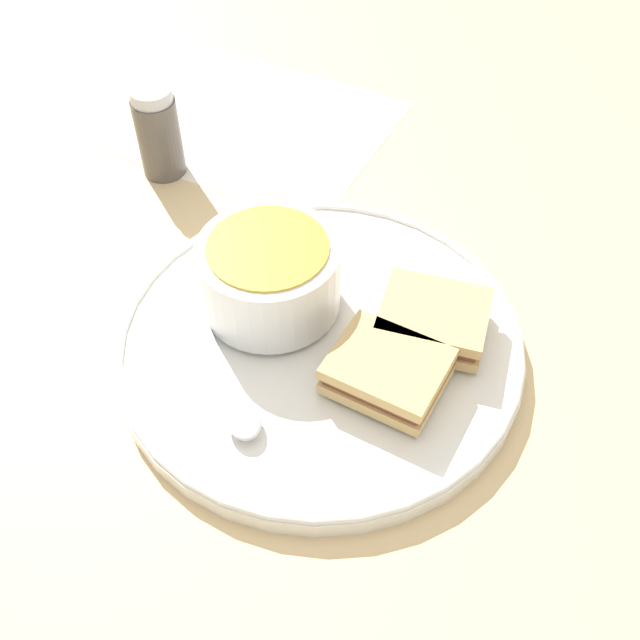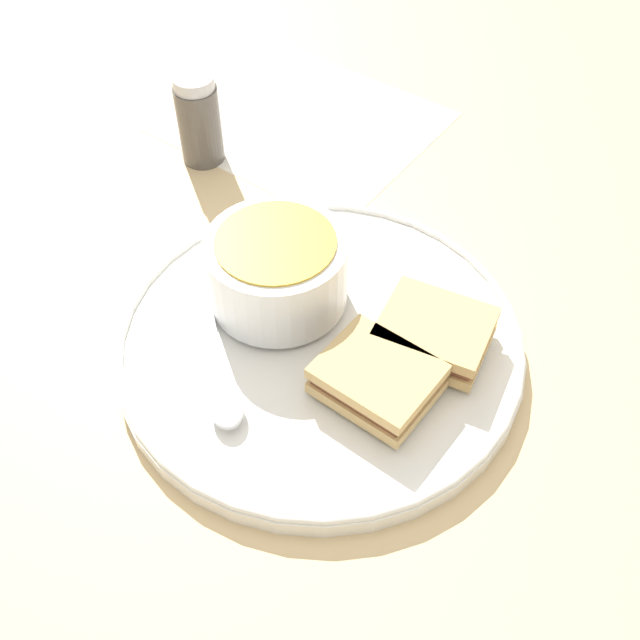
% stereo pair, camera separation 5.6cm
% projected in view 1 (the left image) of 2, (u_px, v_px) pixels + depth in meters
% --- Properties ---
extents(ground_plane, '(2.40, 2.40, 0.00)m').
position_uv_depth(ground_plane, '(320.00, 349.00, 0.58)').
color(ground_plane, '#D1B27F').
extents(plate, '(0.31, 0.31, 0.02)m').
position_uv_depth(plate, '(320.00, 341.00, 0.58)').
color(plate, white).
rests_on(plate, ground_plane).
extents(soup_bowl, '(0.11, 0.11, 0.06)m').
position_uv_depth(soup_bowl, '(270.00, 274.00, 0.57)').
color(soup_bowl, white).
rests_on(soup_bowl, plate).
extents(spoon, '(0.10, 0.10, 0.01)m').
position_uv_depth(spoon, '(238.00, 409.00, 0.52)').
color(spoon, silver).
rests_on(spoon, plate).
extents(sandwich_half_near, '(0.07, 0.08, 0.03)m').
position_uv_depth(sandwich_half_near, '(387.00, 371.00, 0.53)').
color(sandwich_half_near, tan).
rests_on(sandwich_half_near, plate).
extents(sandwich_half_far, '(0.07, 0.09, 0.03)m').
position_uv_depth(sandwich_half_far, '(433.00, 319.00, 0.56)').
color(sandwich_half_far, tan).
rests_on(sandwich_half_far, plate).
extents(salt_shaker, '(0.04, 0.04, 0.09)m').
position_uv_depth(salt_shaker, '(158.00, 132.00, 0.70)').
color(salt_shaker, '#4C4742').
rests_on(salt_shaker, ground_plane).
extents(menu_sheet, '(0.24, 0.27, 0.00)m').
position_uv_depth(menu_sheet, '(258.00, 125.00, 0.78)').
color(menu_sheet, white).
rests_on(menu_sheet, ground_plane).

